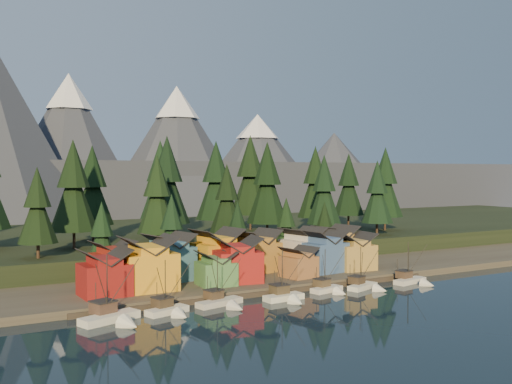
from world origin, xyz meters
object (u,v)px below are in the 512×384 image
house_back_0 (113,261)px  house_back_1 (169,256)px  boat_5 (366,280)px  boat_4 (330,283)px  boat_3 (287,290)px  boat_6 (414,275)px  boat_2 (223,296)px  house_front_0 (105,271)px  boat_0 (114,309)px  house_front_1 (148,262)px  boat_1 (170,303)px

house_back_0 → house_back_1: size_ratio=0.84×
boat_5 → boat_4: bearing=151.4°
boat_3 → boat_6: size_ratio=1.06×
boat_4 → boat_5: size_ratio=0.98×
house_back_0 → house_back_1: bearing=-18.1°
boat_2 → boat_5: (33.19, -0.91, 0.09)m
boat_5 → house_front_0: house_front_0 is taller
boat_0 → boat_5: (54.04, 0.96, -0.39)m
boat_4 → house_back_0: house_back_0 is taller
boat_3 → boat_4: size_ratio=1.10×
boat_6 → boat_3: bearing=169.9°
boat_5 → house_front_0: size_ratio=1.07×
house_back_1 → boat_2: bearing=-94.5°
boat_4 → house_front_0: (-43.25, 12.53, 4.16)m
boat_2 → house_front_1: bearing=110.5°
boat_0 → house_front_0: 15.44m
boat_2 → house_back_0: 28.07m
boat_3 → house_back_1: house_back_1 is taller
boat_3 → boat_1: bearing=173.5°
boat_3 → house_front_0: (-31.32, 14.87, 3.95)m
boat_4 → boat_0: bearing=171.1°
boat_3 → house_front_0: 34.90m
boat_2 → house_back_0: bearing=107.2°
boat_2 → house_front_1: size_ratio=0.99×
boat_1 → boat_6: boat_1 is taller
house_front_1 → house_back_0: 10.61m
boat_1 → boat_3: size_ratio=0.97×
boat_4 → boat_5: (8.61, -1.32, -0.04)m
boat_0 → boat_4: boat_0 is taller
house_front_0 → boat_4: bearing=-19.8°
house_front_0 → house_front_1: size_ratio=0.88×
boat_5 → boat_6: (13.24, -0.30, -0.02)m
boat_4 → house_front_1: 37.30m
boat_2 → house_back_0: house_back_0 is taller
boat_2 → boat_6: size_ratio=1.02×
boat_0 → boat_6: (67.28, 0.65, -0.41)m
boat_0 → boat_2: (20.85, 1.87, -0.48)m
boat_4 → boat_5: 8.72m
boat_0 → house_back_1: 29.89m
boat_1 → house_back_0: bearing=81.5°
boat_6 → house_front_0: house_front_0 is taller
boat_6 → house_front_0: (-65.10, 14.15, 4.21)m
house_front_1 → boat_0: bearing=-124.4°
boat_2 → boat_5: 33.20m
boat_1 → boat_5: bearing=-16.0°
boat_5 → house_front_0: (-51.86, 13.85, 4.19)m
boat_5 → house_front_0: bearing=145.2°
boat_0 → boat_5: bearing=-19.0°
boat_4 → house_back_1: bearing=130.6°
boat_3 → house_back_1: 28.32m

